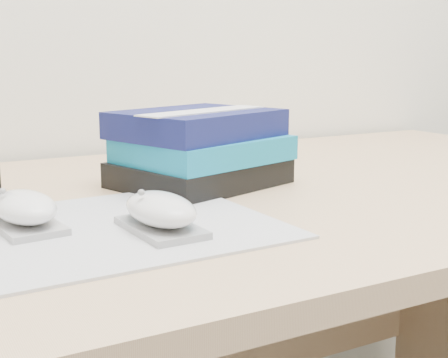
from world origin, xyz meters
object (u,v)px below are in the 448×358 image
desk (196,325)px  mouse_front (161,212)px  book_stack (200,149)px  mouse_rear (25,210)px

desk → mouse_front: 0.38m
desk → mouse_front: mouse_front is taller
book_stack → mouse_front: bearing=-126.2°
mouse_front → book_stack: size_ratio=0.44×
desk → book_stack: book_stack is taller
desk → book_stack: 0.29m
mouse_front → book_stack: 0.27m
mouse_rear → mouse_front: size_ratio=1.01×
desk → mouse_front: (-0.16, -0.23, 0.26)m
mouse_rear → book_stack: size_ratio=0.44×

